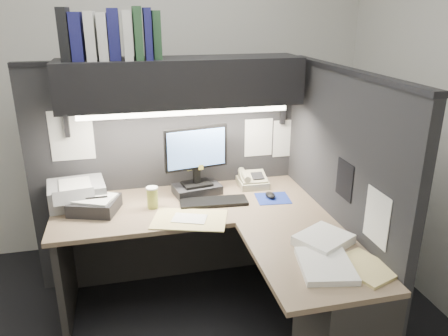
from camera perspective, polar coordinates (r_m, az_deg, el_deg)
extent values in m
cube|color=silver|center=(3.61, -9.18, 10.40)|extent=(3.50, 0.04, 2.70)
cube|color=black|center=(3.20, -7.28, -0.94)|extent=(1.90, 0.06, 1.60)
cube|color=black|center=(2.79, 14.38, -4.66)|extent=(0.06, 1.50, 1.60)
cube|color=#7C654E|center=(2.90, -5.00, -4.94)|extent=(1.70, 0.68, 0.03)
cube|color=#7C654E|center=(2.39, 11.28, -11.11)|extent=(0.60, 0.85, 0.03)
cube|color=#2A2826|center=(3.33, -5.60, -8.51)|extent=(1.61, 0.02, 0.70)
cube|color=#2A2826|center=(3.09, -19.99, -12.27)|extent=(0.04, 0.61, 0.70)
cube|color=black|center=(2.86, -5.56, 11.14)|extent=(1.55, 0.34, 0.30)
cylinder|color=white|center=(2.76, -5.03, 7.22)|extent=(1.32, 0.04, 0.04)
cube|color=black|center=(3.04, -3.55, -2.75)|extent=(0.35, 0.25, 0.06)
cube|color=black|center=(3.01, -3.59, -0.97)|extent=(0.05, 0.04, 0.11)
cube|color=black|center=(2.94, -3.65, 2.61)|extent=(0.44, 0.11, 0.29)
cube|color=#6694E1|center=(2.92, -3.59, 2.50)|extent=(0.40, 0.07, 0.26)
cube|color=black|center=(2.89, -1.35, -4.45)|extent=(0.45, 0.18, 0.02)
cube|color=navy|center=(2.98, 6.39, -3.96)|extent=(0.24, 0.22, 0.00)
ellipsoid|color=black|center=(2.98, 6.08, -3.55)|extent=(0.07, 0.10, 0.04)
cube|color=#B0AB87|center=(3.16, 3.75, -1.65)|extent=(0.21, 0.22, 0.08)
cylinder|color=#C0C54E|center=(2.84, -9.33, -3.92)|extent=(0.07, 0.07, 0.13)
cube|color=gray|center=(3.03, -18.66, -3.13)|extent=(0.39, 0.35, 0.14)
cube|color=black|center=(2.88, -16.55, -4.69)|extent=(0.35, 0.32, 0.09)
cube|color=#D4C177|center=(2.68, -4.52, -6.71)|extent=(0.51, 0.41, 0.01)
cube|color=white|center=(2.47, 12.85, -9.13)|extent=(0.35, 0.34, 0.05)
cube|color=white|center=(2.26, 13.13, -12.28)|extent=(0.31, 0.36, 0.03)
cube|color=#D4C177|center=(2.32, 18.02, -12.22)|extent=(0.31, 0.34, 0.02)
cube|color=black|center=(2.83, -20.03, 16.10)|extent=(0.06, 0.22, 0.30)
cube|color=#171851|center=(2.83, -18.59, 15.99)|extent=(0.07, 0.22, 0.27)
cube|color=silver|center=(2.81, -16.97, 16.18)|extent=(0.06, 0.22, 0.28)
cube|color=silver|center=(2.80, -15.54, 16.21)|extent=(0.06, 0.22, 0.27)
cube|color=#171851|center=(2.82, -14.16, 16.61)|extent=(0.07, 0.22, 0.29)
cube|color=silver|center=(2.79, -12.51, 16.57)|extent=(0.05, 0.22, 0.28)
cube|color=#234629|center=(2.80, -11.22, 16.91)|extent=(0.05, 0.22, 0.31)
cube|color=#171851|center=(2.79, -9.95, 16.90)|extent=(0.04, 0.22, 0.30)
cube|color=#234629|center=(2.83, -8.87, 16.84)|extent=(0.05, 0.22, 0.28)
cube|color=white|center=(3.22, 4.53, 3.98)|extent=(0.21, 0.00, 0.28)
cube|color=white|center=(3.30, 8.17, 3.86)|extent=(0.21, 0.00, 0.28)
cube|color=white|center=(3.07, -19.28, 4.02)|extent=(0.28, 0.00, 0.34)
cube|color=black|center=(2.59, 15.47, -1.50)|extent=(0.00, 0.18, 0.22)
cube|color=white|center=(2.34, 19.34, -6.13)|extent=(0.00, 0.21, 0.28)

